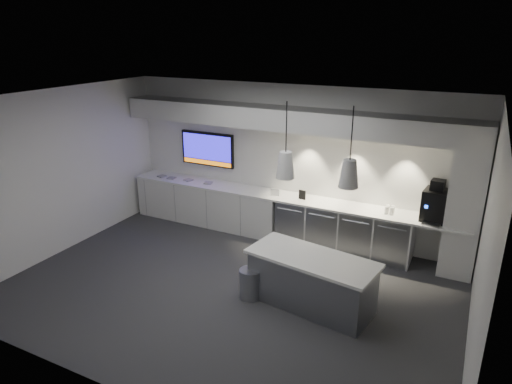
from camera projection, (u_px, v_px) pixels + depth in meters
The scene contains 28 objects.
floor at pixel (229, 289), 7.35m from camera, with size 7.00×7.00×0.00m, color #333336.
ceiling at pixel (225, 102), 6.35m from camera, with size 7.00×7.00×0.00m, color black.
wall_back at pixel (291, 162), 8.96m from camera, with size 7.00×7.00×0.00m, color white.
wall_front at pixel (107, 278), 4.74m from camera, with size 7.00×7.00×0.00m, color white.
wall_left at pixel (61, 172), 8.33m from camera, with size 7.00×7.00×0.00m, color white.
wall_right at pixel (485, 249), 5.37m from camera, with size 7.00×7.00×0.00m, color white.
back_counter at pixel (284, 197), 8.89m from camera, with size 6.80×0.65×0.04m, color white.
left_base_cabinets at pixel (208, 204), 9.78m from camera, with size 3.30×0.63×0.86m, color white.
fridge_unit_a at pixel (295, 220), 8.94m from camera, with size 0.60×0.61×0.85m, color gray.
fridge_unit_b at pixel (326, 226), 8.67m from camera, with size 0.60×0.61×0.85m, color gray.
fridge_unit_c at pixel (359, 232), 8.41m from camera, with size 0.60×0.61×0.85m, color gray.
fridge_unit_d at pixel (393, 239), 8.14m from camera, with size 0.60×0.61×0.85m, color gray.
backsplash at pixel (351, 167), 8.42m from camera, with size 4.60×0.03×1.30m, color white.
soffit at pixel (286, 119), 8.41m from camera, with size 6.90×0.60×0.40m, color white.
column at pixel (465, 202), 7.42m from camera, with size 0.55×0.55×2.60m, color white.
wall_tv at pixel (208, 149), 9.70m from camera, with size 1.25×0.07×0.72m.
island at pixel (311, 281), 6.79m from camera, with size 2.02×1.11×0.81m.
bin at pixel (250, 284), 7.05m from camera, with size 0.34×0.34×0.48m, color gray.
coffee_machine at pixel (435, 204), 7.65m from camera, with size 0.43×0.59×0.71m.
sign_black at pixel (302, 195), 8.66m from camera, with size 0.14×0.02×0.18m, color black.
sign_white at pixel (275, 192), 8.85m from camera, with size 0.18×0.02×0.14m, color white.
cup_cluster at pixel (390, 210), 7.99m from camera, with size 0.16×0.16×0.14m, color white, non-canonical shape.
tray_a at pixel (162, 176), 10.03m from camera, with size 0.16×0.16×0.03m, color gray.
tray_b at pixel (172, 178), 9.91m from camera, with size 0.16×0.16×0.03m, color gray.
tray_c at pixel (188, 180), 9.77m from camera, with size 0.16×0.16×0.03m, color gray.
tray_d at pixel (208, 183), 9.59m from camera, with size 0.16×0.16×0.03m, color gray.
pendant_left at pixel (286, 165), 6.41m from camera, with size 0.27×0.27×1.08m.
pendant_right at pixel (349, 173), 6.02m from camera, with size 0.27×0.27×1.08m.
Camera 1 is at (3.26, -5.54, 3.93)m, focal length 32.00 mm.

